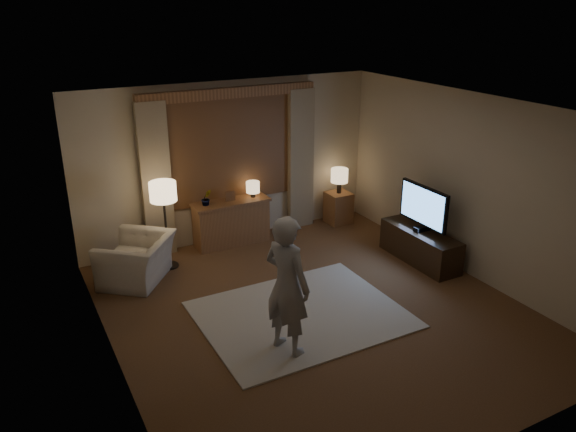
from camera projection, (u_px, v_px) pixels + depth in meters
room at (298, 202)px, 7.17m from camera, size 5.04×5.54×2.64m
rug at (301, 315)px, 7.14m from camera, size 2.50×2.00×0.02m
sideboard at (231, 223)px, 9.11m from camera, size 1.20×0.40×0.70m
picture_frame at (230, 197)px, 8.95m from camera, size 0.16×0.02×0.20m
plant at (206, 198)px, 8.76m from camera, size 0.17×0.13×0.30m
table_lamp_sideboard at (253, 188)px, 9.09m from camera, size 0.22×0.22×0.30m
floor_lamp at (163, 196)px, 8.04m from camera, size 0.39×0.39×1.33m
armchair at (137, 260)px, 7.92m from camera, size 1.30×1.32×0.64m
side_table at (338, 208)px, 10.00m from camera, size 0.40×0.40×0.56m
table_lamp_side at (339, 176)px, 9.78m from camera, size 0.30×0.30×0.44m
tv_stand at (420, 246)px, 8.53m from camera, size 0.45×1.40×0.50m
tv at (424, 207)px, 8.30m from camera, size 0.24×0.97×0.70m
person at (287, 285)px, 6.14m from camera, size 0.58×0.69×1.63m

